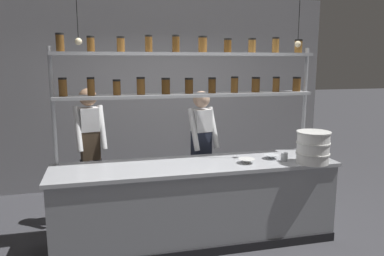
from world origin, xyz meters
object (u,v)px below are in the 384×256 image
object	(u,v)px
prep_bowl_center_front	(247,161)
serving_cup_front	(284,157)
prep_bowl_near_left	(271,157)
chef_center	(201,146)
container_stack	(313,147)
chef_left	(90,146)
spice_shelf_unit	(190,78)

from	to	relation	value
prep_bowl_center_front	serving_cup_front	distance (m)	0.44
prep_bowl_near_left	chef_center	bearing A→B (deg)	134.68
chef_center	container_stack	bearing A→B (deg)	-58.29
container_stack	chef_left	bearing A→B (deg)	154.67
prep_bowl_near_left	prep_bowl_center_front	world-z (taller)	prep_bowl_center_front
container_stack	prep_bowl_center_front	size ratio (longest dim) A/B	2.03
prep_bowl_center_front	prep_bowl_near_left	bearing A→B (deg)	17.71
prep_bowl_near_left	prep_bowl_center_front	distance (m)	0.37
spice_shelf_unit	prep_bowl_center_front	distance (m)	1.14
chef_center	serving_cup_front	world-z (taller)	chef_center
spice_shelf_unit	prep_bowl_center_front	world-z (taller)	spice_shelf_unit
container_stack	prep_bowl_near_left	size ratio (longest dim) A/B	2.15
serving_cup_front	chef_center	bearing A→B (deg)	133.20
chef_left	container_stack	xyz separation A→B (m)	(2.40, -1.13, 0.11)
chef_left	chef_center	world-z (taller)	chef_left
chef_center	prep_bowl_center_front	world-z (taller)	chef_center
spice_shelf_unit	prep_bowl_near_left	distance (m)	1.31
container_stack	prep_bowl_center_front	bearing A→B (deg)	166.42
prep_bowl_center_front	chef_left	bearing A→B (deg)	150.31
chef_center	container_stack	distance (m)	1.39
chef_left	prep_bowl_near_left	bearing A→B (deg)	-34.41
prep_bowl_near_left	serving_cup_front	bearing A→B (deg)	-55.23
spice_shelf_unit	prep_bowl_center_front	bearing A→B (deg)	-39.76
container_stack	prep_bowl_center_front	world-z (taller)	container_stack
prep_bowl_near_left	serving_cup_front	world-z (taller)	serving_cup_front
spice_shelf_unit	chef_left	bearing A→B (deg)	155.91
spice_shelf_unit	serving_cup_front	bearing A→B (deg)	-25.69
container_stack	serving_cup_front	bearing A→B (deg)	150.84
container_stack	prep_bowl_near_left	distance (m)	0.48
spice_shelf_unit	serving_cup_front	size ratio (longest dim) A/B	31.36
container_stack	serving_cup_front	world-z (taller)	container_stack
prep_bowl_center_front	serving_cup_front	bearing A→B (deg)	-3.02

